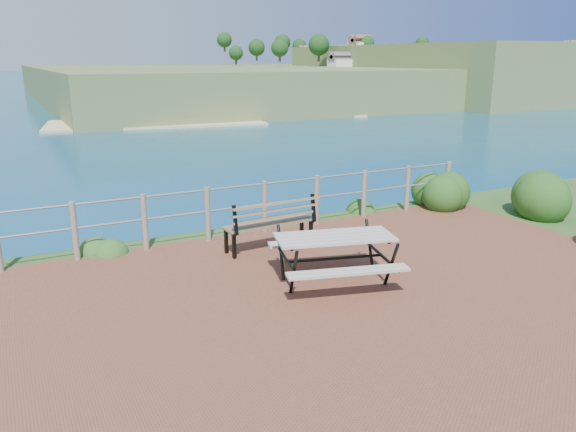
% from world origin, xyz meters
% --- Properties ---
extents(ground, '(10.00, 7.00, 0.12)m').
position_xyz_m(ground, '(0.00, 0.00, 0.00)').
color(ground, brown).
rests_on(ground, ground).
extents(ocean, '(1200.00, 1200.00, 0.00)m').
position_xyz_m(ocean, '(0.00, 200.00, 0.00)').
color(ocean, navy).
rests_on(ocean, ground).
extents(safety_railing, '(9.40, 0.10, 1.00)m').
position_xyz_m(safety_railing, '(0.00, 3.35, 0.57)').
color(safety_railing, '#6B5B4C').
rests_on(safety_railing, ground).
extents(distant_bay, '(290.00, 232.36, 24.00)m').
position_xyz_m(distant_bay, '(173.07, 202.61, -1.52)').
color(distant_bay, '#465F2F').
rests_on(distant_bay, ground).
extents(picnic_table, '(1.85, 1.46, 0.73)m').
position_xyz_m(picnic_table, '(-0.16, 0.57, 0.47)').
color(picnic_table, '#9F998F').
rests_on(picnic_table, ground).
extents(park_bench, '(1.68, 0.52, 0.94)m').
position_xyz_m(park_bench, '(-0.34, 2.42, 0.62)').
color(park_bench, brown).
rests_on(park_bench, ground).
extents(shrub_right_front, '(1.22, 1.22, 1.73)m').
position_xyz_m(shrub_right_front, '(5.45, 1.81, 0.00)').
color(shrub_right_front, '#154716').
rests_on(shrub_right_front, ground).
extents(shrub_right_edge, '(1.16, 1.16, 1.65)m').
position_xyz_m(shrub_right_edge, '(4.60, 3.40, 0.00)').
color(shrub_right_edge, '#154716').
rests_on(shrub_right_edge, ground).
extents(shrub_lip_west, '(0.68, 0.68, 0.39)m').
position_xyz_m(shrub_lip_west, '(-2.99, 3.59, 0.00)').
color(shrub_lip_west, '#1F4D1C').
rests_on(shrub_lip_west, ground).
extents(shrub_lip_east, '(0.67, 0.67, 0.38)m').
position_xyz_m(shrub_lip_east, '(2.46, 3.84, 0.00)').
color(shrub_lip_east, '#154716').
rests_on(shrub_lip_east, ground).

